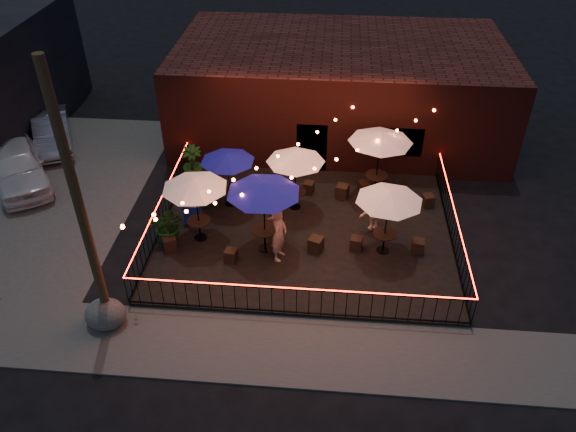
% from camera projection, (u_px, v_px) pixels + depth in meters
% --- Properties ---
extents(ground, '(110.00, 110.00, 0.00)m').
position_uv_depth(ground, '(301.00, 272.00, 18.07)').
color(ground, black).
rests_on(ground, ground).
extents(patio, '(10.00, 8.00, 0.15)m').
position_uv_depth(patio, '(305.00, 232.00, 19.62)').
color(patio, black).
rests_on(patio, ground).
extents(sidewalk, '(18.00, 2.50, 0.05)m').
position_uv_depth(sidewalk, '(293.00, 350.00, 15.45)').
color(sidewalk, '#464441').
rests_on(sidewalk, ground).
extents(parking_lot, '(11.00, 12.00, 0.02)m').
position_uv_depth(parking_lot, '(4.00, 186.00, 22.10)').
color(parking_lot, '#464441').
rests_on(parking_lot, ground).
extents(brick_building, '(14.00, 8.00, 4.00)m').
position_uv_depth(brick_building, '(339.00, 88.00, 24.82)').
color(brick_building, '#39140F').
rests_on(brick_building, ground).
extents(utility_pole, '(0.26, 0.26, 8.00)m').
position_uv_depth(utility_pole, '(80.00, 210.00, 13.98)').
color(utility_pole, '#3B2B18').
rests_on(utility_pole, ground).
extents(fence_front, '(10.00, 0.04, 1.04)m').
position_uv_depth(fence_front, '(296.00, 301.00, 16.07)').
color(fence_front, black).
rests_on(fence_front, patio).
extents(fence_left, '(0.04, 8.00, 1.04)m').
position_uv_depth(fence_left, '(163.00, 211.00, 19.62)').
color(fence_left, black).
rests_on(fence_left, patio).
extents(fence_right, '(0.04, 8.00, 1.04)m').
position_uv_depth(fence_right, '(453.00, 226.00, 18.93)').
color(fence_right, black).
rests_on(fence_right, patio).
extents(festoon_lights, '(10.02, 8.72, 1.32)m').
position_uv_depth(festoon_lights, '(274.00, 176.00, 18.00)').
color(festoon_lights, '#FF542A').
rests_on(festoon_lights, ground).
extents(cafe_table_0, '(2.65, 2.65, 2.39)m').
position_uv_depth(cafe_table_0, '(194.00, 185.00, 17.95)').
color(cafe_table_0, black).
rests_on(cafe_table_0, patio).
extents(cafe_table_1, '(2.57, 2.57, 2.16)m').
position_uv_depth(cafe_table_1, '(227.00, 158.00, 19.70)').
color(cafe_table_1, black).
rests_on(cafe_table_1, patio).
extents(cafe_table_2, '(3.04, 3.04, 2.61)m').
position_uv_depth(cafe_table_2, '(263.00, 189.00, 17.37)').
color(cafe_table_2, black).
rests_on(cafe_table_2, patio).
extents(cafe_table_3, '(2.25, 2.25, 2.28)m').
position_uv_depth(cafe_table_3, '(296.00, 158.00, 19.48)').
color(cafe_table_3, black).
rests_on(cafe_table_3, patio).
extents(cafe_table_4, '(2.51, 2.51, 2.36)m').
position_uv_depth(cafe_table_4, '(390.00, 197.00, 17.42)').
color(cafe_table_4, black).
rests_on(cafe_table_4, patio).
extents(cafe_table_5, '(2.40, 2.40, 2.58)m').
position_uv_depth(cafe_table_5, '(381.00, 138.00, 20.08)').
color(cafe_table_5, black).
rests_on(cafe_table_5, patio).
extents(bistro_chair_0, '(0.55, 0.55, 0.50)m').
position_uv_depth(bistro_chair_0, '(170.00, 244.00, 18.59)').
color(bistro_chair_0, black).
rests_on(bistro_chair_0, patio).
extents(bistro_chair_1, '(0.43, 0.43, 0.44)m').
position_uv_depth(bistro_chair_1, '(231.00, 255.00, 18.16)').
color(bistro_chair_1, black).
rests_on(bistro_chair_1, patio).
extents(bistro_chair_2, '(0.48, 0.48, 0.47)m').
position_uv_depth(bistro_chair_2, '(198.00, 193.00, 21.04)').
color(bistro_chair_2, black).
rests_on(bistro_chair_2, patio).
extents(bistro_chair_3, '(0.50, 0.50, 0.51)m').
position_uv_depth(bistro_chair_3, '(241.00, 193.00, 21.01)').
color(bistro_chair_3, black).
rests_on(bistro_chair_3, patio).
extents(bistro_chair_4, '(0.39, 0.39, 0.41)m').
position_uv_depth(bistro_chair_4, '(274.00, 245.00, 18.61)').
color(bistro_chair_4, black).
rests_on(bistro_chair_4, patio).
extents(bistro_chair_5, '(0.55, 0.55, 0.50)m').
position_uv_depth(bistro_chair_5, '(316.00, 244.00, 18.57)').
color(bistro_chair_5, black).
rests_on(bistro_chair_5, patio).
extents(bistro_chair_6, '(0.45, 0.45, 0.44)m').
position_uv_depth(bistro_chair_6, '(309.00, 187.00, 21.37)').
color(bistro_chair_6, black).
rests_on(bistro_chair_6, patio).
extents(bistro_chair_7, '(0.54, 0.54, 0.51)m').
position_uv_depth(bistro_chair_7, '(342.00, 191.00, 21.09)').
color(bistro_chair_7, black).
rests_on(bistro_chair_7, patio).
extents(bistro_chair_8, '(0.44, 0.44, 0.45)m').
position_uv_depth(bistro_chair_8, '(356.00, 243.00, 18.65)').
color(bistro_chair_8, black).
rests_on(bistro_chair_8, patio).
extents(bistro_chair_9, '(0.43, 0.43, 0.46)m').
position_uv_depth(bistro_chair_9, '(418.00, 246.00, 18.52)').
color(bistro_chair_9, black).
rests_on(bistro_chair_9, patio).
extents(bistro_chair_10, '(0.48, 0.48, 0.47)m').
position_uv_depth(bistro_chair_10, '(364.00, 187.00, 21.35)').
color(bistro_chair_10, black).
rests_on(bistro_chair_10, patio).
extents(bistro_chair_11, '(0.48, 0.48, 0.45)m').
position_uv_depth(bistro_chair_11, '(428.00, 201.00, 20.65)').
color(bistro_chair_11, black).
rests_on(bistro_chair_11, patio).
extents(patron_a, '(0.60, 0.78, 1.92)m').
position_uv_depth(patron_a, '(279.00, 234.00, 17.85)').
color(patron_a, tan).
rests_on(patron_a, patio).
extents(patron_b, '(0.80, 0.91, 1.56)m').
position_uv_depth(patron_b, '(273.00, 215.00, 18.99)').
color(patron_b, beige).
rests_on(patron_b, patio).
extents(patron_c, '(1.10, 0.81, 1.52)m').
position_uv_depth(patron_c, '(374.00, 211.00, 19.21)').
color(patron_c, '#D6B08D').
rests_on(patron_c, patio).
extents(potted_shrub_a, '(1.29, 1.15, 1.34)m').
position_uv_depth(potted_shrub_a, '(169.00, 226.00, 18.70)').
color(potted_shrub_a, '#183D12').
rests_on(potted_shrub_a, patio).
extents(potted_shrub_b, '(0.83, 0.67, 1.46)m').
position_uv_depth(potted_shrub_b, '(207.00, 190.00, 20.33)').
color(potted_shrub_b, '#0F3B0D').
rests_on(potted_shrub_b, patio).
extents(potted_shrub_c, '(1.02, 1.02, 1.42)m').
position_uv_depth(potted_shrub_c, '(192.00, 163.00, 21.86)').
color(potted_shrub_c, '#183612').
rests_on(potted_shrub_c, patio).
extents(cooler, '(0.62, 0.44, 0.81)m').
position_uv_depth(cooler, '(192.00, 212.00, 19.75)').
color(cooler, '#1434A6').
rests_on(cooler, patio).
extents(boulder, '(1.26, 1.17, 0.80)m').
position_uv_depth(boulder, '(105.00, 314.00, 16.02)').
color(boulder, '#3F3F3B').
rests_on(boulder, ground).
extents(car_white, '(4.20, 4.93, 1.59)m').
position_uv_depth(car_white, '(18.00, 166.00, 21.82)').
color(car_white, white).
rests_on(car_white, ground).
extents(car_silver, '(3.11, 4.37, 1.37)m').
position_uv_depth(car_silver, '(52.00, 131.00, 24.36)').
color(car_silver, '#94959C').
rests_on(car_silver, ground).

